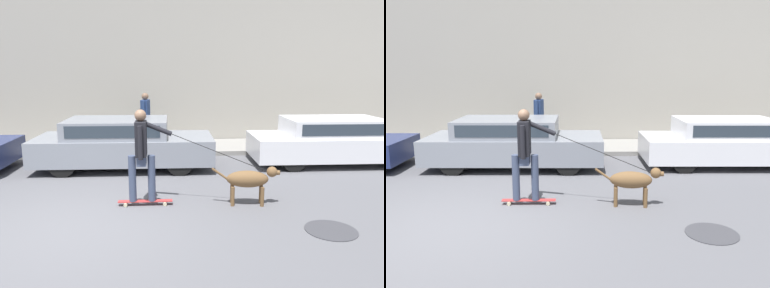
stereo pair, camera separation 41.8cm
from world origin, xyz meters
TOP-DOWN VIEW (x-y plane):
  - ground_plane at (0.00, 0.00)m, footprint 36.00×36.00m
  - back_wall at (0.00, 6.98)m, footprint 32.00×0.30m
  - sidewalk_curb at (0.00, 5.81)m, footprint 30.00×2.00m
  - parked_car_1 at (0.39, 3.71)m, footprint 4.43×1.91m
  - parked_car_2 at (5.97, 3.71)m, footprint 4.63×1.81m
  - dog at (2.96, 0.83)m, footprint 1.24×0.39m
  - skateboarder at (1.02, 0.94)m, footprint 2.80×0.56m
  - pedestrian_with_bag at (0.87, 5.91)m, footprint 0.29×0.70m
  - manhole_cover at (3.97, -0.41)m, footprint 0.80×0.80m

SIDE VIEW (x-z plane):
  - ground_plane at x=0.00m, z-range 0.00..0.00m
  - manhole_cover at x=3.97m, z-range 0.00..0.01m
  - sidewalk_curb at x=0.00m, z-range 0.00..0.13m
  - dog at x=2.96m, z-range 0.11..0.84m
  - parked_car_2 at x=5.97m, z-range -0.01..1.21m
  - parked_car_1 at x=0.39m, z-range 0.00..1.25m
  - skateboarder at x=1.02m, z-range 0.13..1.89m
  - pedestrian_with_bag at x=0.87m, z-range 0.22..1.84m
  - back_wall at x=0.00m, z-range 0.00..5.10m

